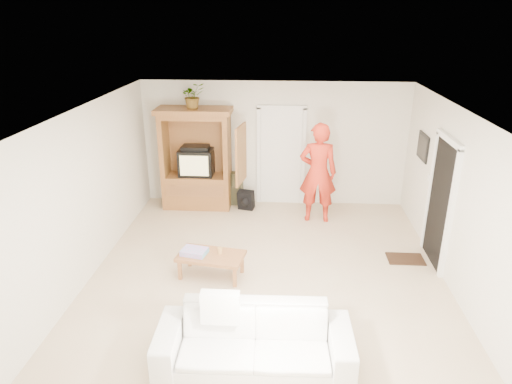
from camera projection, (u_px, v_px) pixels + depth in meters
floor at (267, 273)px, 7.24m from camera, size 6.00×6.00×0.00m
ceiling at (269, 111)px, 6.29m from camera, size 6.00×6.00×0.00m
wall_back at (274, 144)px, 9.56m from camera, size 5.50×0.00×5.50m
wall_front at (253, 326)px, 3.98m from camera, size 5.50×0.00×5.50m
wall_left at (88, 193)px, 6.94m from camera, size 0.00×6.00×6.00m
wall_right at (458, 203)px, 6.60m from camera, size 0.00×6.00×6.00m
armoire at (198, 165)px, 9.48m from camera, size 1.82×1.14×2.10m
door_back at (281, 157)px, 9.62m from camera, size 0.85×0.05×2.04m
doorway_right at (440, 204)px, 7.26m from camera, size 0.05×0.90×2.04m
framed_picture at (423, 147)px, 8.25m from camera, size 0.03×0.60×0.48m
doormat at (405, 259)px, 7.65m from camera, size 0.60×0.40×0.02m
plant at (193, 96)px, 8.93m from camera, size 0.59×0.57×0.50m
man at (318, 173)px, 8.78m from camera, size 0.74×0.50×1.98m
sofa at (254, 339)px, 5.28m from camera, size 2.29×0.95×0.66m
coffee_table at (211, 257)px, 7.06m from camera, size 1.09×0.71×0.38m
towel at (194, 252)px, 7.05m from camera, size 0.43×0.36×0.08m
candle at (220, 250)px, 7.06m from camera, size 0.08×0.08×0.10m
backpack_black at (246, 200)px, 9.55m from camera, size 0.36×0.26×0.40m
backpack_olive at (234, 188)px, 9.82m from camera, size 0.37×0.27×0.69m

